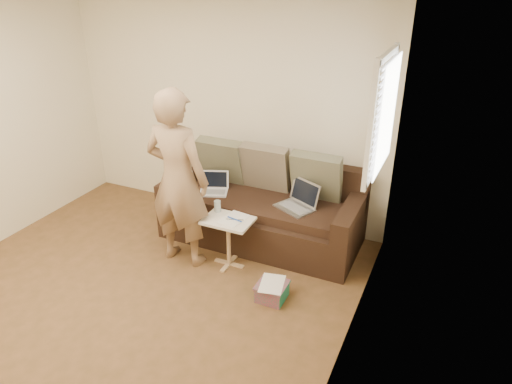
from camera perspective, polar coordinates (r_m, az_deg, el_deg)
floor at (r=4.55m, az=-17.27°, el=-14.15°), size 4.50×4.50×0.00m
ceiling at (r=3.56m, az=-23.06°, el=20.13°), size 4.50×4.50×0.00m
wall_back at (r=5.58m, az=-3.90°, el=9.81°), size 4.00×0.00×4.00m
wall_right at (r=2.96m, az=9.97°, el=-5.96°), size 0.00×4.50×4.50m
window_blinds at (r=4.17m, az=15.33°, el=9.09°), size 0.12×0.88×1.08m
sofa at (r=5.22m, az=0.69°, el=-1.66°), size 2.20×0.95×0.85m
pillow_left at (r=5.48m, az=-4.18°, el=3.84°), size 0.55×0.29×0.57m
pillow_mid at (r=5.27m, az=1.20°, el=2.99°), size 0.55×0.27×0.57m
pillow_right at (r=5.08m, az=7.42°, el=1.86°), size 0.55×0.28×0.57m
laptop_silver at (r=4.97m, az=4.71°, el=-2.04°), size 0.48×0.43×0.26m
laptop_white at (r=5.31m, az=-5.24°, el=-0.15°), size 0.38×0.33×0.23m
person at (r=4.69m, az=-9.56°, el=1.53°), size 0.68×0.46×1.87m
side_table at (r=4.85m, az=-3.38°, el=-6.17°), size 0.49×0.35×0.54m
drinking_glass at (r=4.84m, az=-4.74°, el=-1.73°), size 0.07×0.07×0.12m
scissors at (r=4.68m, az=-2.64°, el=-3.38°), size 0.19×0.13×0.02m
paper_on_table at (r=4.71m, az=-2.75°, el=-3.27°), size 0.25×0.33×0.00m
striped_box at (r=4.48m, az=1.97°, el=-12.04°), size 0.28×0.28×0.17m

